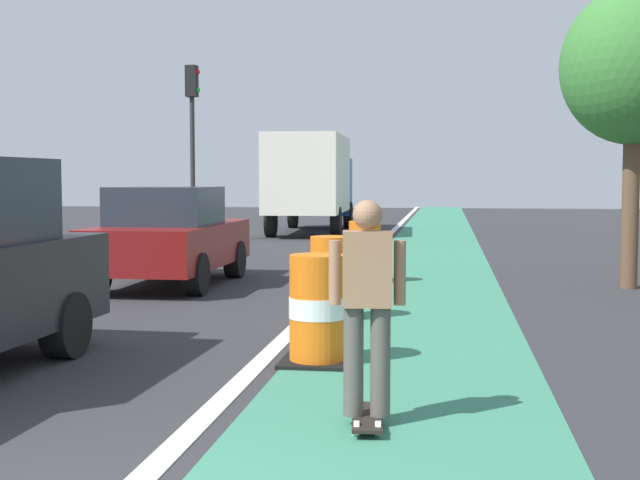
% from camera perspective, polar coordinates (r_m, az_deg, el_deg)
% --- Properties ---
extents(bike_lane_strip, '(2.50, 80.00, 0.01)m').
position_cam_1_polar(bike_lane_strip, '(16.10, 7.08, -2.51)').
color(bike_lane_strip, '#387F60').
rests_on(bike_lane_strip, ground).
extents(lane_divider_stripe, '(0.20, 80.00, 0.01)m').
position_cam_1_polar(lane_divider_stripe, '(16.20, 1.76, -2.44)').
color(lane_divider_stripe, silver).
rests_on(lane_divider_stripe, ground).
extents(skateboarder_on_lane, '(0.57, 0.82, 1.69)m').
position_cam_1_polar(skateboarder_on_lane, '(6.43, 3.12, -4.28)').
color(skateboarder_on_lane, black).
rests_on(skateboarder_on_lane, ground).
extents(parked_sedan_second, '(1.92, 4.10, 1.70)m').
position_cam_1_polar(parked_sedan_second, '(15.10, -9.87, 0.18)').
color(parked_sedan_second, maroon).
rests_on(parked_sedan_second, ground).
extents(traffic_barrel_front, '(0.73, 0.73, 1.09)m').
position_cam_1_polar(traffic_barrel_front, '(8.64, -0.16, -4.67)').
color(traffic_barrel_front, orange).
rests_on(traffic_barrel_front, ground).
extents(traffic_barrel_mid, '(0.73, 0.73, 1.09)m').
position_cam_1_polar(traffic_barrel_mid, '(11.31, 0.77, -2.59)').
color(traffic_barrel_mid, orange).
rests_on(traffic_barrel_mid, ground).
extents(traffic_barrel_back, '(0.73, 0.73, 1.09)m').
position_cam_1_polar(traffic_barrel_back, '(15.29, 2.96, -0.85)').
color(traffic_barrel_back, orange).
rests_on(traffic_barrel_back, ground).
extents(delivery_truck_down_block, '(2.59, 7.68, 3.23)m').
position_cam_1_polar(delivery_truck_down_block, '(29.29, -0.56, 4.09)').
color(delivery_truck_down_block, silver).
rests_on(delivery_truck_down_block, ground).
extents(traffic_light_corner, '(0.41, 0.32, 5.10)m').
position_cam_1_polar(traffic_light_corner, '(25.62, -8.40, 7.75)').
color(traffic_light_corner, '#2D2D2D').
rests_on(traffic_light_corner, ground).
extents(pedestrian_crossing, '(0.34, 0.20, 1.61)m').
position_cam_1_polar(pedestrian_crossing, '(22.45, -8.88, 1.53)').
color(pedestrian_crossing, '#33333D').
rests_on(pedestrian_crossing, ground).
extents(street_tree_sidewalk, '(2.40, 2.40, 5.00)m').
position_cam_1_polar(street_tree_sidewalk, '(15.44, 19.96, 10.62)').
color(street_tree_sidewalk, brown).
rests_on(street_tree_sidewalk, ground).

